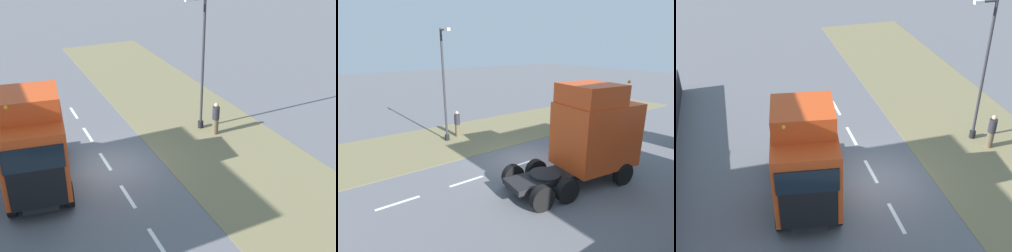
% 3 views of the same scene
% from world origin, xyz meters
% --- Properties ---
extents(ground_plane, '(120.00, 120.00, 0.00)m').
position_xyz_m(ground_plane, '(0.00, 0.00, 0.00)').
color(ground_plane, slate).
rests_on(ground_plane, ground).
extents(grass_verge, '(7.00, 44.00, 0.01)m').
position_xyz_m(grass_verge, '(-6.00, 0.00, 0.01)').
color(grass_verge, olive).
rests_on(grass_verge, ground).
extents(lane_markings, '(0.16, 14.60, 0.00)m').
position_xyz_m(lane_markings, '(0.00, -0.70, 0.00)').
color(lane_markings, white).
rests_on(lane_markings, ground).
extents(lorry_cab, '(3.35, 6.53, 4.76)m').
position_xyz_m(lorry_cab, '(3.29, 0.87, 2.31)').
color(lorry_cab, black).
rests_on(lorry_cab, ground).
extents(lamp_post, '(1.28, 0.31, 7.21)m').
position_xyz_m(lamp_post, '(-5.95, -2.04, 3.35)').
color(lamp_post, black).
rests_on(lamp_post, ground).
extents(pedestrian, '(0.39, 0.39, 1.82)m').
position_xyz_m(pedestrian, '(-6.39, -1.06, 0.90)').
color(pedestrian, brown).
rests_on(pedestrian, ground).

